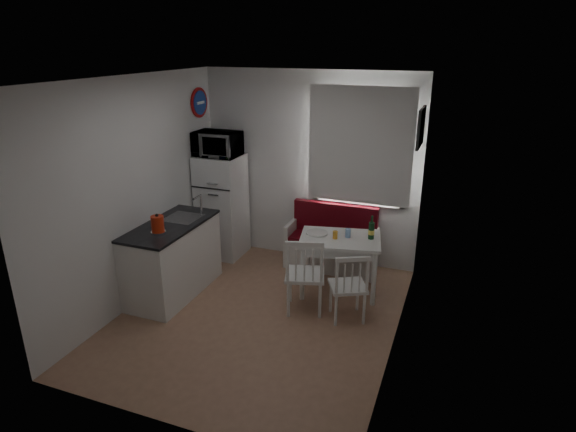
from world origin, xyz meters
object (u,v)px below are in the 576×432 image
object	(u,v)px
chair_right	(346,280)
kettle	(158,224)
chair_left	(302,268)
fridge	(222,206)
kitchen_counter	(173,258)
dining_table	(340,244)
bench	(331,248)
wine_bottle	(372,227)
microwave	(217,144)

from	to	relation	value
chair_right	kettle	world-z (taller)	kettle
chair_left	fridge	world-z (taller)	fridge
fridge	kettle	xyz separation A→B (m)	(0.03, -1.55, 0.28)
chair_left	kitchen_counter	bearing A→B (deg)	165.72
kitchen_counter	dining_table	distance (m)	2.03
kettle	kitchen_counter	bearing A→B (deg)	99.35
kitchen_counter	kettle	xyz separation A→B (m)	(0.05, -0.30, 0.56)
dining_table	fridge	bearing A→B (deg)	153.04
bench	wine_bottle	world-z (taller)	wine_bottle
chair_left	kettle	bearing A→B (deg)	176.46
kitchen_counter	dining_table	bearing A→B (deg)	21.40
chair_left	kettle	size ratio (longest dim) A/B	2.37
chair_left	fridge	bearing A→B (deg)	127.16
kitchen_counter	microwave	bearing A→B (deg)	89.06
chair_right	dining_table	bearing A→B (deg)	84.25
kitchen_counter	microwave	distance (m)	1.67
microwave	kettle	distance (m)	1.62
chair_left	kettle	xyz separation A→B (m)	(-1.58, -0.37, 0.44)
chair_left	bench	bearing A→B (deg)	74.06
kitchen_counter	kettle	size ratio (longest dim) A/B	5.82
fridge	microwave	distance (m)	0.90
kettle	wine_bottle	size ratio (longest dim) A/B	0.78
chair_left	microwave	size ratio (longest dim) A/B	0.89
kettle	microwave	bearing A→B (deg)	91.15
dining_table	bench	bearing A→B (deg)	101.90
bench	chair_right	world-z (taller)	bench
kitchen_counter	microwave	world-z (taller)	microwave
dining_table	wine_bottle	bearing A→B (deg)	4.23
fridge	wine_bottle	world-z (taller)	fridge
bench	dining_table	size ratio (longest dim) A/B	1.14
dining_table	chair_left	world-z (taller)	chair_left
chair_right	fridge	bearing A→B (deg)	124.52
chair_right	kettle	size ratio (longest dim) A/B	2.27
wine_bottle	kettle	bearing A→B (deg)	-152.45
microwave	dining_table	bearing A→B (deg)	-13.80
wine_bottle	fridge	bearing A→B (deg)	169.57
dining_table	kettle	distance (m)	2.14
chair_left	chair_right	size ratio (longest dim) A/B	1.04
chair_right	microwave	bearing A→B (deg)	125.57
kitchen_counter	kettle	bearing A→B (deg)	-80.65
microwave	kitchen_counter	bearing A→B (deg)	-90.94
bench	chair_right	size ratio (longest dim) A/B	2.36
wine_bottle	kitchen_counter	bearing A→B (deg)	-159.43
chair_left	chair_right	xyz separation A→B (m)	(0.50, 0.01, -0.07)
kitchen_counter	wine_bottle	size ratio (longest dim) A/B	4.56
kettle	dining_table	bearing A→B (deg)	29.55
kitchen_counter	wine_bottle	xyz separation A→B (m)	(2.23, 0.84, 0.40)
microwave	wine_bottle	bearing A→B (deg)	-9.18
bench	chair_right	distance (m)	1.39
chair_right	wine_bottle	xyz separation A→B (m)	(0.10, 0.75, 0.35)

